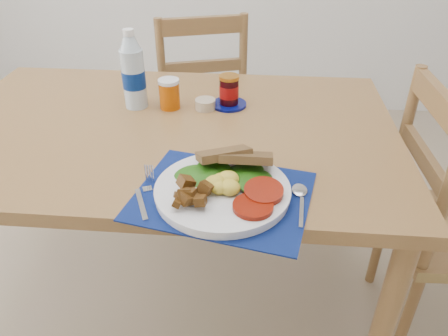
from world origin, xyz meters
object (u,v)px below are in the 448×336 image
object	(u,v)px
juice_glass	(169,95)
water_bottle	(133,74)
chair_far	(200,87)
jam_on_saucer	(229,93)
breakfast_plate	(220,188)
chair_end	(448,196)

from	to	relation	value
juice_glass	water_bottle	bearing A→B (deg)	179.14
chair_far	jam_on_saucer	size ratio (longest dim) A/B	9.60
jam_on_saucer	breakfast_plate	bearing A→B (deg)	-87.96
water_bottle	jam_on_saucer	xyz separation A→B (m)	(0.31, 0.03, -0.07)
juice_glass	jam_on_saucer	distance (m)	0.19
breakfast_plate	jam_on_saucer	xyz separation A→B (m)	(-0.02, 0.51, 0.02)
breakfast_plate	chair_end	bearing A→B (deg)	10.51
water_bottle	jam_on_saucer	size ratio (longest dim) A/B	2.19
chair_far	juice_glass	world-z (taller)	chair_far
chair_far	breakfast_plate	distance (m)	1.13
juice_glass	breakfast_plate	bearing A→B (deg)	-66.22
chair_far	water_bottle	bearing A→B (deg)	61.53
chair_end	water_bottle	world-z (taller)	chair_end
water_bottle	juice_glass	world-z (taller)	water_bottle
chair_end	jam_on_saucer	distance (m)	0.76
breakfast_plate	juice_glass	size ratio (longest dim) A/B	3.42
chair_far	water_bottle	distance (m)	0.69
chair_end	juice_glass	bearing A→B (deg)	77.14
breakfast_plate	water_bottle	distance (m)	0.58
chair_far	chair_end	xyz separation A→B (m)	(0.88, -0.78, -0.00)
chair_far	juice_glass	distance (m)	0.66
jam_on_saucer	chair_far	bearing A→B (deg)	107.37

